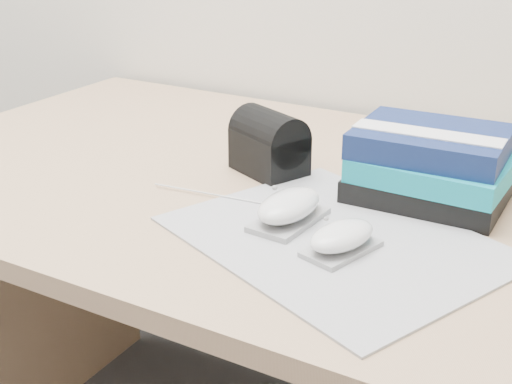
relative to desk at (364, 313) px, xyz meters
The scene contains 7 objects.
desk is the anchor object (origin of this frame).
mousepad 0.32m from the desk, 81.54° to the right, with size 0.40×0.31×0.00m, color gray.
mouse_rear 0.33m from the desk, 102.22° to the right, with size 0.07×0.12×0.05m.
mouse_front 0.36m from the desk, 77.81° to the right, with size 0.08×0.11×0.04m.
usb_cable 0.35m from the desk, 137.21° to the right, with size 0.00×0.00×0.19m, color silver.
book_stack 0.30m from the desk, 11.15° to the right, with size 0.22×0.18×0.11m.
pouch 0.33m from the desk, 166.20° to the right, with size 0.14×0.12×0.10m.
Camera 1 is at (0.35, 0.67, 1.14)m, focal length 50.00 mm.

